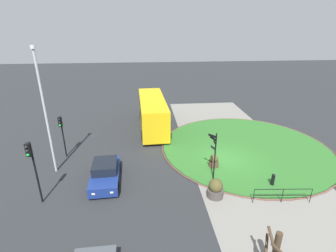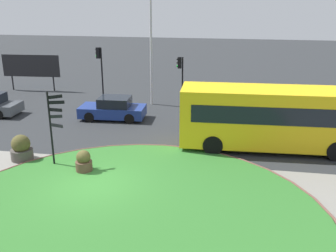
{
  "view_description": "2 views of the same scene",
  "coord_description": "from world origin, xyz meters",
  "px_view_note": "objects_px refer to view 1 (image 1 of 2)",
  "views": [
    {
      "loc": [
        -17.27,
        6.28,
        10.08
      ],
      "look_at": [
        3.45,
        4.36,
        1.78
      ],
      "focal_mm": 26.82,
      "sensor_mm": 36.0,
      "label": 1
    },
    {
      "loc": [
        5.5,
        -13.76,
        7.6
      ],
      "look_at": [
        2.4,
        4.17,
        1.44
      ],
      "focal_mm": 41.32,
      "sensor_mm": 36.0,
      "label": 2
    }
  ],
  "objects_px": {
    "lamppost_tall": "(45,110)",
    "planter_near_signpost": "(214,162)",
    "planter_kerbside": "(215,189)",
    "signpost_directional": "(214,152)",
    "street_tree_bare": "(275,252)",
    "traffic_light_far": "(32,160)",
    "car_far_lane": "(105,173)",
    "bus_yellow": "(152,112)",
    "bollard_foreground": "(273,180)",
    "traffic_light_near": "(61,128)"
  },
  "relations": [
    {
      "from": "signpost_directional",
      "to": "street_tree_bare",
      "type": "relative_size",
      "value": 1.49
    },
    {
      "from": "traffic_light_near",
      "to": "planter_near_signpost",
      "type": "bearing_deg",
      "value": 70.9
    },
    {
      "from": "traffic_light_near",
      "to": "traffic_light_far",
      "type": "distance_m",
      "value": 5.88
    },
    {
      "from": "traffic_light_far",
      "to": "street_tree_bare",
      "type": "distance_m",
      "value": 13.22
    },
    {
      "from": "signpost_directional",
      "to": "car_far_lane",
      "type": "bearing_deg",
      "value": 86.72
    },
    {
      "from": "traffic_light_far",
      "to": "bus_yellow",
      "type": "bearing_deg",
      "value": 155.52
    },
    {
      "from": "traffic_light_far",
      "to": "planter_kerbside",
      "type": "height_order",
      "value": "traffic_light_far"
    },
    {
      "from": "bus_yellow",
      "to": "street_tree_bare",
      "type": "bearing_deg",
      "value": -167.91
    },
    {
      "from": "planter_kerbside",
      "to": "street_tree_bare",
      "type": "height_order",
      "value": "street_tree_bare"
    },
    {
      "from": "planter_kerbside",
      "to": "bollard_foreground",
      "type": "bearing_deg",
      "value": -79.46
    },
    {
      "from": "traffic_light_far",
      "to": "lamppost_tall",
      "type": "distance_m",
      "value": 4.17
    },
    {
      "from": "traffic_light_near",
      "to": "lamppost_tall",
      "type": "height_order",
      "value": "lamppost_tall"
    },
    {
      "from": "signpost_directional",
      "to": "traffic_light_far",
      "type": "bearing_deg",
      "value": 98.23
    },
    {
      "from": "traffic_light_far",
      "to": "street_tree_bare",
      "type": "relative_size",
      "value": 1.69
    },
    {
      "from": "signpost_directional",
      "to": "traffic_light_near",
      "type": "bearing_deg",
      "value": 69.22
    },
    {
      "from": "traffic_light_far",
      "to": "planter_kerbside",
      "type": "distance_m",
      "value": 11.02
    },
    {
      "from": "bus_yellow",
      "to": "planter_kerbside",
      "type": "xyz_separation_m",
      "value": [
        -12.01,
        -3.51,
        -1.14
      ]
    },
    {
      "from": "traffic_light_near",
      "to": "traffic_light_far",
      "type": "xyz_separation_m",
      "value": [
        -5.87,
        -0.14,
        0.39
      ]
    },
    {
      "from": "bollard_foreground",
      "to": "bus_yellow",
      "type": "xyz_separation_m",
      "value": [
        11.24,
        7.68,
        1.24
      ]
    },
    {
      "from": "signpost_directional",
      "to": "traffic_light_near",
      "type": "height_order",
      "value": "signpost_directional"
    },
    {
      "from": "traffic_light_far",
      "to": "planter_kerbside",
      "type": "bearing_deg",
      "value": 95.51
    },
    {
      "from": "bus_yellow",
      "to": "street_tree_bare",
      "type": "distance_m",
      "value": 18.08
    },
    {
      "from": "signpost_directional",
      "to": "bollard_foreground",
      "type": "distance_m",
      "value": 4.33
    },
    {
      "from": "planter_near_signpost",
      "to": "planter_kerbside",
      "type": "bearing_deg",
      "value": 166.62
    },
    {
      "from": "signpost_directional",
      "to": "planter_near_signpost",
      "type": "xyz_separation_m",
      "value": [
        1.55,
        -0.49,
        -1.65
      ]
    },
    {
      "from": "planter_kerbside",
      "to": "street_tree_bare",
      "type": "relative_size",
      "value": 0.53
    },
    {
      "from": "traffic_light_near",
      "to": "planter_kerbside",
      "type": "xyz_separation_m",
      "value": [
        -6.21,
        -10.89,
        -2.02
      ]
    },
    {
      "from": "planter_kerbside",
      "to": "signpost_directional",
      "type": "bearing_deg",
      "value": -10.1
    },
    {
      "from": "street_tree_bare",
      "to": "traffic_light_near",
      "type": "bearing_deg",
      "value": 45.44
    },
    {
      "from": "bollard_foreground",
      "to": "bus_yellow",
      "type": "distance_m",
      "value": 13.66
    },
    {
      "from": "traffic_light_near",
      "to": "traffic_light_far",
      "type": "height_order",
      "value": "traffic_light_far"
    },
    {
      "from": "traffic_light_far",
      "to": "planter_kerbside",
      "type": "xyz_separation_m",
      "value": [
        -0.34,
        -10.75,
        -2.41
      ]
    },
    {
      "from": "car_far_lane",
      "to": "lamppost_tall",
      "type": "bearing_deg",
      "value": -116.44
    },
    {
      "from": "lamppost_tall",
      "to": "planter_near_signpost",
      "type": "height_order",
      "value": "lamppost_tall"
    },
    {
      "from": "lamppost_tall",
      "to": "planter_near_signpost",
      "type": "relative_size",
      "value": 8.45
    },
    {
      "from": "car_far_lane",
      "to": "planter_near_signpost",
      "type": "height_order",
      "value": "car_far_lane"
    },
    {
      "from": "signpost_directional",
      "to": "planter_near_signpost",
      "type": "relative_size",
      "value": 3.39
    },
    {
      "from": "bus_yellow",
      "to": "lamppost_tall",
      "type": "height_order",
      "value": "lamppost_tall"
    },
    {
      "from": "traffic_light_near",
      "to": "street_tree_bare",
      "type": "relative_size",
      "value": 1.46
    },
    {
      "from": "signpost_directional",
      "to": "traffic_light_far",
      "type": "distance_m",
      "value": 11.24
    },
    {
      "from": "bollard_foreground",
      "to": "traffic_light_near",
      "type": "relative_size",
      "value": 0.26
    },
    {
      "from": "bus_yellow",
      "to": "street_tree_bare",
      "type": "height_order",
      "value": "bus_yellow"
    },
    {
      "from": "signpost_directional",
      "to": "bus_yellow",
      "type": "relative_size",
      "value": 0.38
    },
    {
      "from": "lamppost_tall",
      "to": "signpost_directional",
      "type": "bearing_deg",
      "value": -100.64
    },
    {
      "from": "lamppost_tall",
      "to": "planter_near_signpost",
      "type": "xyz_separation_m",
      "value": [
        -0.58,
        -11.86,
        -4.31
      ]
    },
    {
      "from": "lamppost_tall",
      "to": "planter_kerbside",
      "type": "distance_m",
      "value": 12.49
    },
    {
      "from": "signpost_directional",
      "to": "lamppost_tall",
      "type": "xyz_separation_m",
      "value": [
        2.14,
        11.37,
        2.66
      ]
    },
    {
      "from": "planter_near_signpost",
      "to": "planter_kerbside",
      "type": "relative_size",
      "value": 0.83
    },
    {
      "from": "bus_yellow",
      "to": "bollard_foreground",
      "type": "bearing_deg",
      "value": -148.01
    },
    {
      "from": "signpost_directional",
      "to": "car_far_lane",
      "type": "height_order",
      "value": "signpost_directional"
    }
  ]
}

